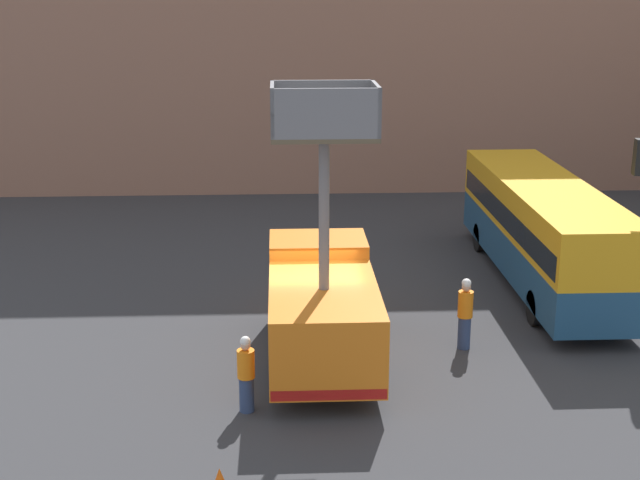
{
  "coord_description": "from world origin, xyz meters",
  "views": [
    {
      "loc": [
        -0.69,
        -20.65,
        8.99
      ],
      "look_at": [
        0.3,
        0.36,
        2.84
      ],
      "focal_mm": 50.0,
      "sensor_mm": 36.0,
      "label": 1
    }
  ],
  "objects_px": {
    "road_worker_near_truck": "(246,374)",
    "road_worker_directing": "(465,314)",
    "utility_truck": "(322,302)",
    "city_bus": "(543,225)"
  },
  "relations": [
    {
      "from": "utility_truck",
      "to": "road_worker_directing",
      "type": "bearing_deg",
      "value": 10.14
    },
    {
      "from": "city_bus",
      "to": "road_worker_near_truck",
      "type": "height_order",
      "value": "city_bus"
    },
    {
      "from": "city_bus",
      "to": "road_worker_directing",
      "type": "distance_m",
      "value": 6.03
    },
    {
      "from": "road_worker_near_truck",
      "to": "road_worker_directing",
      "type": "xyz_separation_m",
      "value": [
        5.39,
        3.18,
        0.07
      ]
    },
    {
      "from": "road_worker_near_truck",
      "to": "road_worker_directing",
      "type": "relative_size",
      "value": 0.94
    },
    {
      "from": "road_worker_near_truck",
      "to": "road_worker_directing",
      "type": "height_order",
      "value": "road_worker_directing"
    },
    {
      "from": "road_worker_directing",
      "to": "utility_truck",
      "type": "bearing_deg",
      "value": -35.96
    },
    {
      "from": "utility_truck",
      "to": "road_worker_near_truck",
      "type": "relative_size",
      "value": 3.94
    },
    {
      "from": "city_bus",
      "to": "road_worker_directing",
      "type": "bearing_deg",
      "value": 140.1
    },
    {
      "from": "road_worker_directing",
      "to": "road_worker_near_truck",
      "type": "bearing_deg",
      "value": -15.53
    }
  ]
}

